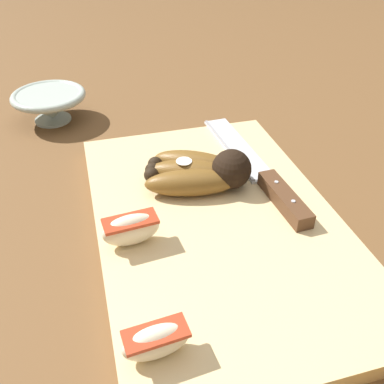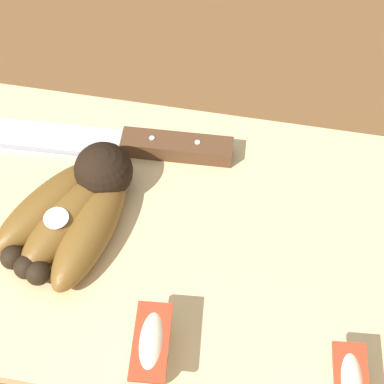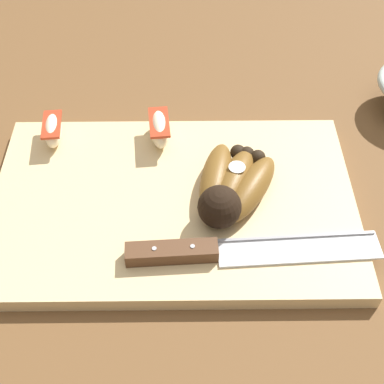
% 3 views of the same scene
% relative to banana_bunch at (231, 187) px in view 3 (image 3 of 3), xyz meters
% --- Properties ---
extents(ground_plane, '(6.00, 6.00, 0.00)m').
position_rel_banana_bunch_xyz_m(ground_plane, '(-0.09, -0.00, -0.04)').
color(ground_plane, brown).
extents(cutting_board, '(0.43, 0.27, 0.02)m').
position_rel_banana_bunch_xyz_m(cutting_board, '(-0.07, -0.00, -0.03)').
color(cutting_board, '#DBBC84').
rests_on(cutting_board, ground_plane).
extents(banana_bunch, '(0.11, 0.14, 0.05)m').
position_rel_banana_bunch_xyz_m(banana_bunch, '(0.00, 0.00, 0.00)').
color(banana_bunch, black).
rests_on(banana_bunch, cutting_board).
extents(chefs_knife, '(0.28, 0.05, 0.02)m').
position_rel_banana_bunch_xyz_m(chefs_knife, '(-0.02, -0.08, -0.01)').
color(chefs_knife, silver).
rests_on(chefs_knife, cutting_board).
extents(apple_wedge_near, '(0.03, 0.06, 0.04)m').
position_rel_banana_bunch_xyz_m(apple_wedge_near, '(-0.09, 0.10, 0.00)').
color(apple_wedge_near, '#F4E5C1').
rests_on(apple_wedge_near, cutting_board).
extents(apple_wedge_middle, '(0.03, 0.06, 0.03)m').
position_rel_banana_bunch_xyz_m(apple_wedge_middle, '(-0.22, 0.10, -0.00)').
color(apple_wedge_middle, '#F4E5C1').
rests_on(apple_wedge_middle, cutting_board).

